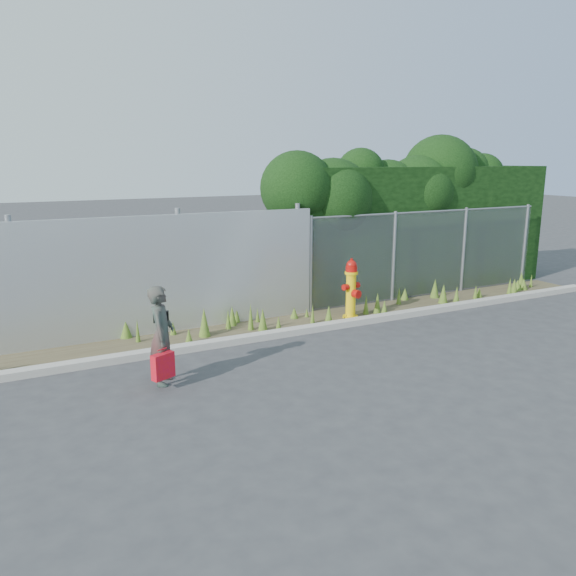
{
  "coord_description": "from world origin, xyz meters",
  "views": [
    {
      "loc": [
        -4.61,
        -7.0,
        3.17
      ],
      "look_at": [
        -0.3,
        1.4,
        1.0
      ],
      "focal_mm": 35.0,
      "sensor_mm": 36.0,
      "label": 1
    }
  ],
  "objects": [
    {
      "name": "ground",
      "position": [
        0.0,
        0.0,
        0.0
      ],
      "size": [
        80.0,
        80.0,
        0.0
      ],
      "primitive_type": "plane",
      "color": "#363638",
      "rests_on": "ground"
    },
    {
      "name": "fire_hydrant",
      "position": [
        1.54,
        2.2,
        0.6
      ],
      "size": [
        0.42,
        0.37,
        1.24
      ],
      "rotation": [
        0.0,
        0.0,
        0.2
      ],
      "color": "yellow",
      "rests_on": "ground"
    },
    {
      "name": "hedge",
      "position": [
        4.26,
        4.0,
        2.01
      ],
      "size": [
        7.84,
        2.09,
        3.78
      ],
      "color": "black",
      "rests_on": "ground"
    },
    {
      "name": "curb",
      "position": [
        0.0,
        1.8,
        0.06
      ],
      "size": [
        16.0,
        0.22,
        0.12
      ],
      "primitive_type": "cube",
      "color": "#A8A298",
      "rests_on": "ground"
    },
    {
      "name": "chainlink_fence",
      "position": [
        4.25,
        3.0,
        1.03
      ],
      "size": [
        6.5,
        0.07,
        2.05
      ],
      "color": "gray",
      "rests_on": "ground"
    },
    {
      "name": "woman",
      "position": [
        -2.73,
        0.62,
        0.72
      ],
      "size": [
        0.53,
        0.62,
        1.44
      ],
      "primitive_type": "imported",
      "rotation": [
        0.0,
        0.0,
        1.15
      ],
      "color": "#0E5E4F",
      "rests_on": "ground"
    },
    {
      "name": "red_tote_bag",
      "position": [
        -2.79,
        0.38,
        0.35
      ],
      "size": [
        0.33,
        0.12,
        0.44
      ],
      "rotation": [
        0.0,
        0.0,
        0.42
      ],
      "color": "red"
    },
    {
      "name": "weed_strip",
      "position": [
        0.58,
        2.42,
        0.13
      ],
      "size": [
        16.0,
        1.32,
        0.55
      ],
      "color": "#4C412B",
      "rests_on": "ground"
    },
    {
      "name": "corrugated_fence",
      "position": [
        -3.25,
        3.01,
        1.1
      ],
      "size": [
        8.5,
        0.21,
        2.3
      ],
      "color": "#B3B6BA",
      "rests_on": "ground"
    },
    {
      "name": "black_shoulder_bag",
      "position": [
        -2.68,
        0.79,
        0.95
      ],
      "size": [
        0.22,
        0.09,
        0.16
      ],
      "rotation": [
        0.0,
        0.0,
        -0.35
      ],
      "color": "black"
    }
  ]
}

